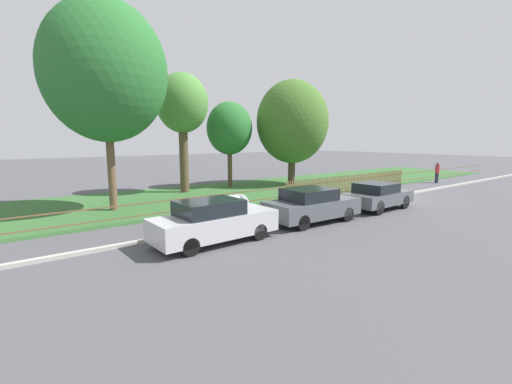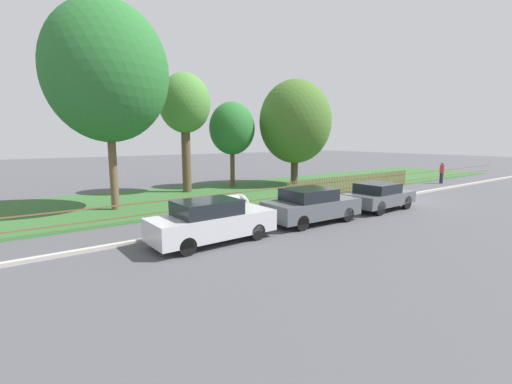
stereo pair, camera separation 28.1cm
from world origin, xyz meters
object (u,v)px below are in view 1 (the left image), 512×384
object	(u,v)px
covered_motorcycle	(233,204)
tree_far_left	(292,122)
tree_behind_motorcycle	(182,105)
tree_mid_park	(229,129)
parked_car_silver_hatchback	(214,221)
tree_nearest_kerb	(105,72)
pedestrian_near_fence	(437,171)
parked_car_black_saloon	(312,205)
parked_car_navy_estate	(377,195)

from	to	relation	value
covered_motorcycle	tree_far_left	bearing A→B (deg)	35.78
tree_behind_motorcycle	tree_mid_park	distance (m)	4.03
parked_car_silver_hatchback	tree_nearest_kerb	bearing A→B (deg)	97.49
tree_behind_motorcycle	pedestrian_near_fence	distance (m)	19.88
parked_car_black_saloon	tree_nearest_kerb	size ratio (longest dim) A/B	0.43
parked_car_navy_estate	tree_mid_park	xyz separation A→B (m)	(-1.35, 11.15, 3.45)
covered_motorcycle	pedestrian_near_fence	xyz separation A→B (m)	(19.50, 0.69, 0.26)
parked_car_silver_hatchback	tree_far_left	distance (m)	15.93
parked_car_navy_estate	parked_car_black_saloon	bearing A→B (deg)	176.66
covered_motorcycle	tree_behind_motorcycle	bearing A→B (deg)	78.83
tree_mid_park	parked_car_silver_hatchback	bearing A→B (deg)	-125.08
covered_motorcycle	tree_mid_park	size ratio (longest dim) A/B	0.32
covered_motorcycle	pedestrian_near_fence	world-z (taller)	pedestrian_near_fence
tree_nearest_kerb	tree_behind_motorcycle	world-z (taller)	tree_nearest_kerb
parked_car_black_saloon	tree_behind_motorcycle	distance (m)	11.66
parked_car_silver_hatchback	tree_behind_motorcycle	size ratio (longest dim) A/B	0.57
parked_car_silver_hatchback	parked_car_navy_estate	bearing A→B (deg)	-2.06
tree_behind_motorcycle	pedestrian_near_fence	size ratio (longest dim) A/B	4.61
pedestrian_near_fence	tree_far_left	bearing A→B (deg)	93.79
covered_motorcycle	tree_far_left	xyz separation A→B (m)	(9.93, 7.03, 3.99)
parked_car_black_saloon	tree_behind_motorcycle	size ratio (longest dim) A/B	0.55
parked_car_black_saloon	parked_car_navy_estate	distance (m)	4.48
parked_car_navy_estate	covered_motorcycle	xyz separation A→B (m)	(-6.82, 2.42, -0.02)
parked_car_black_saloon	parked_car_navy_estate	xyz separation A→B (m)	(4.48, -0.10, -0.04)
parked_car_navy_estate	tree_far_left	bearing A→B (deg)	69.77
covered_motorcycle	tree_nearest_kerb	world-z (taller)	tree_nearest_kerb
tree_far_left	pedestrian_near_fence	xyz separation A→B (m)	(9.57, -6.34, -3.73)
pedestrian_near_fence	parked_car_navy_estate	bearing A→B (deg)	141.14
parked_car_black_saloon	covered_motorcycle	xyz separation A→B (m)	(-2.34, 2.32, -0.06)
tree_nearest_kerb	parked_car_black_saloon	bearing A→B (deg)	-51.82
parked_car_navy_estate	pedestrian_near_fence	world-z (taller)	pedestrian_near_fence
covered_motorcycle	tree_nearest_kerb	xyz separation A→B (m)	(-3.53, 5.14, 5.77)
parked_car_navy_estate	pedestrian_near_fence	xyz separation A→B (m)	(12.68, 3.11, 0.24)
parked_car_black_saloon	tree_mid_park	world-z (taller)	tree_mid_park
parked_car_silver_hatchback	parked_car_black_saloon	bearing A→B (deg)	-1.18
tree_far_left	tree_mid_park	bearing A→B (deg)	159.26
parked_car_navy_estate	covered_motorcycle	size ratio (longest dim) A/B	2.00
parked_car_silver_hatchback	tree_behind_motorcycle	xyz separation A→B (m)	(4.03, 10.65, 4.79)
tree_nearest_kerb	pedestrian_near_fence	distance (m)	24.09
parked_car_navy_estate	tree_behind_motorcycle	world-z (taller)	tree_behind_motorcycle
tree_mid_park	tree_behind_motorcycle	bearing A→B (deg)	-173.37
covered_motorcycle	tree_mid_park	xyz separation A→B (m)	(5.47, 8.72, 3.47)
parked_car_black_saloon	tree_far_left	world-z (taller)	tree_far_left
covered_motorcycle	pedestrian_near_fence	distance (m)	19.51
pedestrian_near_fence	tree_mid_park	bearing A→B (deg)	97.54
tree_mid_park	tree_far_left	bearing A→B (deg)	-20.74
parked_car_navy_estate	tree_mid_park	bearing A→B (deg)	94.89
tree_nearest_kerb	tree_behind_motorcycle	distance (m)	6.18
tree_nearest_kerb	tree_mid_park	world-z (taller)	tree_nearest_kerb
parked_car_black_saloon	tree_far_left	xyz separation A→B (m)	(7.59, 9.36, 3.93)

